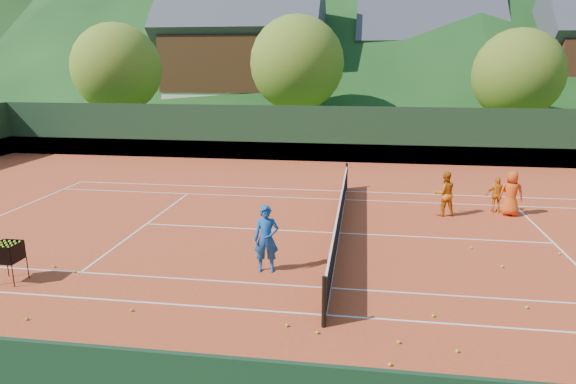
# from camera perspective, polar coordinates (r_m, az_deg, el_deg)

# --- Properties ---
(ground) EXTENTS (400.00, 400.00, 0.00)m
(ground) POSITION_cam_1_polar(r_m,az_deg,el_deg) (16.33, 5.67, -4.63)
(ground) COLOR #30531A
(ground) RESTS_ON ground
(clay_court) EXTENTS (40.00, 24.00, 0.02)m
(clay_court) POSITION_cam_1_polar(r_m,az_deg,el_deg) (16.33, 5.67, -4.60)
(clay_court) COLOR #BA3E1E
(clay_court) RESTS_ON ground
(coach) EXTENTS (0.69, 0.50, 1.75)m
(coach) POSITION_cam_1_polar(r_m,az_deg,el_deg) (13.11, -2.42, -5.22)
(coach) COLOR #174D96
(coach) RESTS_ON clay_court
(student_a) EXTENTS (0.89, 0.76, 1.58)m
(student_a) POSITION_cam_1_polar(r_m,az_deg,el_deg) (18.72, 17.00, -0.16)
(student_a) COLOR #CC6A12
(student_a) RESTS_ON clay_court
(student_b) EXTENTS (0.77, 0.35, 1.29)m
(student_b) POSITION_cam_1_polar(r_m,az_deg,el_deg) (19.75, 22.21, -0.30)
(student_b) COLOR orange
(student_b) RESTS_ON clay_court
(student_c) EXTENTS (0.86, 0.64, 1.60)m
(student_c) POSITION_cam_1_polar(r_m,az_deg,el_deg) (19.52, 23.56, -0.14)
(student_c) COLOR #DE4C13
(student_c) RESTS_ON clay_court
(tennis_ball_0) EXTENTS (0.07, 0.07, 0.07)m
(tennis_ball_0) POSITION_cam_1_polar(r_m,az_deg,el_deg) (12.63, 25.02, -11.52)
(tennis_ball_0) COLOR #AAD423
(tennis_ball_0) RESTS_ON clay_court
(tennis_ball_2) EXTENTS (0.07, 0.07, 0.07)m
(tennis_ball_2) POSITION_cam_1_polar(r_m,az_deg,el_deg) (14.95, -1.45, -6.15)
(tennis_ball_2) COLOR #AAD423
(tennis_ball_2) RESTS_ON clay_court
(tennis_ball_3) EXTENTS (0.07, 0.07, 0.07)m
(tennis_ball_3) POSITION_cam_1_polar(r_m,az_deg,el_deg) (10.45, 12.20, -15.99)
(tennis_ball_3) COLOR #AAD423
(tennis_ball_3) RESTS_ON clay_court
(tennis_ball_4) EXTENTS (0.07, 0.07, 0.07)m
(tennis_ball_4) POSITION_cam_1_polar(r_m,az_deg,el_deg) (10.79, -0.11, -14.59)
(tennis_ball_4) COLOR #AAD423
(tennis_ball_4) RESTS_ON clay_court
(tennis_ball_5) EXTENTS (0.07, 0.07, 0.07)m
(tennis_ball_5) POSITION_cam_1_polar(r_m,az_deg,el_deg) (15.82, 19.66, -5.85)
(tennis_ball_5) COLOR #AAD423
(tennis_ball_5) RESTS_ON clay_court
(tennis_ball_6) EXTENTS (0.07, 0.07, 0.07)m
(tennis_ball_6) POSITION_cam_1_polar(r_m,az_deg,el_deg) (9.76, 11.26, -18.27)
(tennis_ball_6) COLOR #AAD423
(tennis_ball_6) RESTS_ON clay_court
(tennis_ball_7) EXTENTS (0.07, 0.07, 0.07)m
(tennis_ball_7) POSITION_cam_1_polar(r_m,az_deg,el_deg) (16.35, 27.94, -6.06)
(tennis_ball_7) COLOR #AAD423
(tennis_ball_7) RESTS_ON clay_court
(tennis_ball_8) EXTENTS (0.07, 0.07, 0.07)m
(tennis_ball_8) POSITION_cam_1_polar(r_m,az_deg,el_deg) (14.72, 22.72, -7.63)
(tennis_ball_8) COLOR #AAD423
(tennis_ball_8) RESTS_ON clay_court
(tennis_ball_9) EXTENTS (0.07, 0.07, 0.07)m
(tennis_ball_9) POSITION_cam_1_polar(r_m,az_deg,el_deg) (14.38, -22.63, -8.15)
(tennis_ball_9) COLOR #AAD423
(tennis_ball_9) RESTS_ON clay_court
(tennis_ball_11) EXTENTS (0.07, 0.07, 0.07)m
(tennis_ball_11) POSITION_cam_1_polar(r_m,az_deg,el_deg) (10.44, 18.29, -16.43)
(tennis_ball_11) COLOR #AAD423
(tennis_ball_11) RESTS_ON clay_court
(tennis_ball_14) EXTENTS (0.07, 0.07, 0.07)m
(tennis_ball_14) POSITION_cam_1_polar(r_m,az_deg,el_deg) (11.57, 15.84, -13.08)
(tennis_ball_14) COLOR #AAD423
(tennis_ball_14) RESTS_ON clay_court
(tennis_ball_16) EXTENTS (0.07, 0.07, 0.07)m
(tennis_ball_16) POSITION_cam_1_polar(r_m,az_deg,el_deg) (14.94, -24.54, -7.52)
(tennis_ball_16) COLOR #AAD423
(tennis_ball_16) RESTS_ON clay_court
(tennis_ball_17) EXTENTS (0.07, 0.07, 0.07)m
(tennis_ball_17) POSITION_cam_1_polar(r_m,az_deg,el_deg) (11.88, -16.99, -12.42)
(tennis_ball_17) COLOR #AAD423
(tennis_ball_17) RESTS_ON clay_court
(tennis_ball_19) EXTENTS (0.07, 0.07, 0.07)m
(tennis_ball_19) POSITION_cam_1_polar(r_m,az_deg,el_deg) (12.31, -27.03, -12.44)
(tennis_ball_19) COLOR #AAD423
(tennis_ball_19) RESTS_ON clay_court
(tennis_ball_20) EXTENTS (0.07, 0.07, 0.07)m
(tennis_ball_20) POSITION_cam_1_polar(r_m,az_deg,el_deg) (10.56, 3.26, -15.30)
(tennis_ball_20) COLOR #AAD423
(tennis_ball_20) RESTS_ON clay_court
(court_lines) EXTENTS (23.83, 11.03, 0.00)m
(court_lines) POSITION_cam_1_polar(r_m,az_deg,el_deg) (16.32, 5.67, -4.56)
(court_lines) COLOR white
(court_lines) RESTS_ON clay_court
(tennis_net) EXTENTS (0.10, 12.07, 1.10)m
(tennis_net) POSITION_cam_1_polar(r_m,az_deg,el_deg) (16.17, 5.71, -2.89)
(tennis_net) COLOR black
(tennis_net) RESTS_ON clay_court
(perimeter_fence) EXTENTS (40.40, 24.24, 3.00)m
(perimeter_fence) POSITION_cam_1_polar(r_m,az_deg,el_deg) (15.97, 5.78, -0.32)
(perimeter_fence) COLOR black
(perimeter_fence) RESTS_ON clay_court
(ball_hopper) EXTENTS (0.57, 0.57, 1.00)m
(ball_hopper) POSITION_cam_1_polar(r_m,az_deg,el_deg) (14.26, -28.70, -5.96)
(ball_hopper) COLOR black
(ball_hopper) RESTS_ON clay_court
(chalet_left) EXTENTS (13.80, 9.93, 12.92)m
(chalet_left) POSITION_cam_1_polar(r_m,az_deg,el_deg) (46.69, -4.91, 14.63)
(chalet_left) COLOR beige
(chalet_left) RESTS_ON ground
(chalet_mid) EXTENTS (12.65, 8.82, 11.45)m
(chalet_mid) POSITION_cam_1_polar(r_m,az_deg,el_deg) (49.74, 15.03, 13.42)
(chalet_mid) COLOR beige
(chalet_mid) RESTS_ON ground
(tree_a) EXTENTS (6.00, 6.00, 7.88)m
(tree_a) POSITION_cam_1_polar(r_m,az_deg,el_deg) (37.38, -18.51, 12.90)
(tree_a) COLOR #41271A
(tree_a) RESTS_ON ground
(tree_b) EXTENTS (6.40, 6.40, 8.40)m
(tree_b) POSITION_cam_1_polar(r_m,az_deg,el_deg) (35.76, 0.98, 14.10)
(tree_b) COLOR #3D2618
(tree_b) RESTS_ON ground
(tree_c) EXTENTS (5.60, 5.60, 7.35)m
(tree_c) POSITION_cam_1_polar(r_m,az_deg,el_deg) (35.70, 24.15, 11.85)
(tree_c) COLOR #3C2418
(tree_c) RESTS_ON ground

